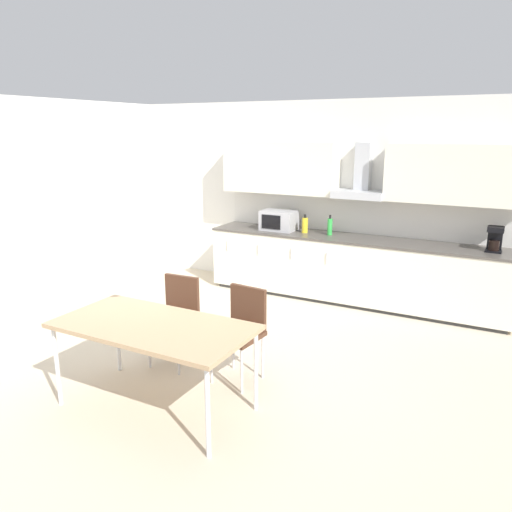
% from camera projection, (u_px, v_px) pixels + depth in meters
% --- Properties ---
extents(ground_plane, '(8.76, 8.32, 0.02)m').
position_uv_depth(ground_plane, '(210.00, 361.00, 5.07)').
color(ground_plane, beige).
extents(wall_back, '(7.01, 0.10, 2.67)m').
position_uv_depth(wall_back, '(316.00, 197.00, 7.15)').
color(wall_back, silver).
rests_on(wall_back, ground_plane).
extents(wall_left, '(0.10, 6.66, 2.67)m').
position_uv_depth(wall_left, '(3.00, 209.00, 6.09)').
color(wall_left, silver).
rests_on(wall_left, ground_plane).
extents(kitchen_counter, '(4.06, 0.68, 0.88)m').
position_uv_depth(kitchen_counter, '(353.00, 269.00, 6.73)').
color(kitchen_counter, '#333333').
rests_on(kitchen_counter, ground_plane).
extents(backsplash_tile, '(4.04, 0.02, 0.48)m').
position_uv_depth(backsplash_tile, '(362.00, 216.00, 6.83)').
color(backsplash_tile, silver).
rests_on(backsplash_tile, kitchen_counter).
extents(upper_wall_cabinets, '(4.04, 0.40, 0.72)m').
position_uv_depth(upper_wall_cabinets, '(361.00, 171.00, 6.54)').
color(upper_wall_cabinets, silver).
extents(microwave, '(0.48, 0.35, 0.28)m').
position_uv_depth(microwave, '(279.00, 220.00, 7.09)').
color(microwave, '#ADADB2').
rests_on(microwave, kitchen_counter).
extents(coffee_maker, '(0.18, 0.19, 0.30)m').
position_uv_depth(coffee_maker, '(495.00, 239.00, 5.84)').
color(coffee_maker, black).
rests_on(coffee_maker, kitchen_counter).
extents(bottle_yellow, '(0.08, 0.08, 0.25)m').
position_uv_depth(bottle_yellow, '(305.00, 225.00, 6.91)').
color(bottle_yellow, yellow).
rests_on(bottle_yellow, kitchen_counter).
extents(bottle_green, '(0.07, 0.07, 0.27)m').
position_uv_depth(bottle_green, '(330.00, 226.00, 6.76)').
color(bottle_green, green).
rests_on(bottle_green, kitchen_counter).
extents(dining_table, '(1.62, 0.83, 0.75)m').
position_uv_depth(dining_table, '(154.00, 329.00, 4.04)').
color(dining_table, tan).
rests_on(dining_table, ground_plane).
extents(chair_far_left, '(0.42, 0.42, 0.87)m').
position_uv_depth(chair_far_left, '(177.00, 311.00, 4.93)').
color(chair_far_left, '#4C2D1E').
rests_on(chair_far_left, ground_plane).
extents(chair_far_right, '(0.44, 0.44, 0.87)m').
position_uv_depth(chair_far_right, '(242.00, 324.00, 4.60)').
color(chair_far_right, '#4C2D1E').
rests_on(chair_far_right, ground_plane).
extents(pendant_lamp, '(0.32, 0.32, 0.22)m').
position_uv_depth(pendant_lamp, '(147.00, 208.00, 3.80)').
color(pendant_lamp, silver).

